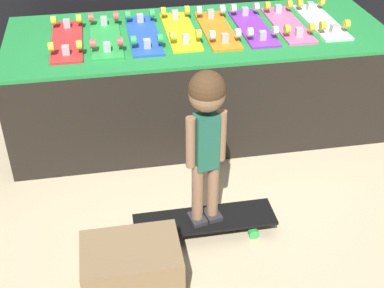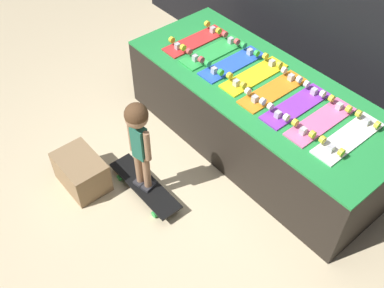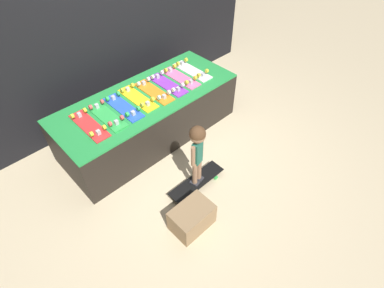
% 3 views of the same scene
% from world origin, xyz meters
% --- Properties ---
extents(ground_plane, '(16.00, 16.00, 0.00)m').
position_xyz_m(ground_plane, '(0.00, 0.00, 0.00)').
color(ground_plane, beige).
extents(display_rack, '(2.35, 0.93, 0.65)m').
position_xyz_m(display_rack, '(0.00, 0.55, 0.32)').
color(display_rack, black).
rests_on(display_rack, ground_plane).
extents(skateboard_red_on_rack, '(0.18, 0.61, 0.09)m').
position_xyz_m(skateboard_red_on_rack, '(-0.80, 0.53, 0.66)').
color(skateboard_red_on_rack, red).
rests_on(skateboard_red_on_rack, display_rack).
extents(skateboard_green_on_rack, '(0.18, 0.61, 0.09)m').
position_xyz_m(skateboard_green_on_rack, '(-0.57, 0.53, 0.66)').
color(skateboard_green_on_rack, green).
rests_on(skateboard_green_on_rack, display_rack).
extents(skateboard_blue_on_rack, '(0.18, 0.61, 0.09)m').
position_xyz_m(skateboard_blue_on_rack, '(-0.34, 0.54, 0.66)').
color(skateboard_blue_on_rack, blue).
rests_on(skateboard_blue_on_rack, display_rack).
extents(skateboard_yellow_on_rack, '(0.18, 0.61, 0.09)m').
position_xyz_m(skateboard_yellow_on_rack, '(-0.11, 0.57, 0.66)').
color(skateboard_yellow_on_rack, yellow).
rests_on(skateboard_yellow_on_rack, display_rack).
extents(skateboard_orange_on_rack, '(0.18, 0.61, 0.09)m').
position_xyz_m(skateboard_orange_on_rack, '(0.11, 0.54, 0.66)').
color(skateboard_orange_on_rack, orange).
rests_on(skateboard_orange_on_rack, display_rack).
extents(skateboard_purple_on_rack, '(0.18, 0.61, 0.09)m').
position_xyz_m(skateboard_purple_on_rack, '(0.34, 0.54, 0.66)').
color(skateboard_purple_on_rack, purple).
rests_on(skateboard_purple_on_rack, display_rack).
extents(skateboard_pink_on_rack, '(0.18, 0.61, 0.09)m').
position_xyz_m(skateboard_pink_on_rack, '(0.57, 0.55, 0.66)').
color(skateboard_pink_on_rack, pink).
rests_on(skateboard_pink_on_rack, display_rack).
extents(skateboard_white_on_rack, '(0.18, 0.61, 0.09)m').
position_xyz_m(skateboard_white_on_rack, '(0.80, 0.56, 0.66)').
color(skateboard_white_on_rack, white).
rests_on(skateboard_white_on_rack, display_rack).
extents(skateboard_on_floor, '(0.72, 0.20, 0.09)m').
position_xyz_m(skateboard_on_floor, '(-0.17, -0.52, 0.07)').
color(skateboard_on_floor, black).
rests_on(skateboard_on_floor, ground_plane).
extents(child, '(0.19, 0.17, 0.82)m').
position_xyz_m(child, '(-0.17, -0.52, 0.67)').
color(child, '#2D2D33').
rests_on(child, skateboard_on_floor).
extents(storage_box, '(0.43, 0.29, 0.28)m').
position_xyz_m(storage_box, '(-0.56, -0.85, 0.14)').
color(storage_box, '#8E704C').
rests_on(storage_box, ground_plane).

